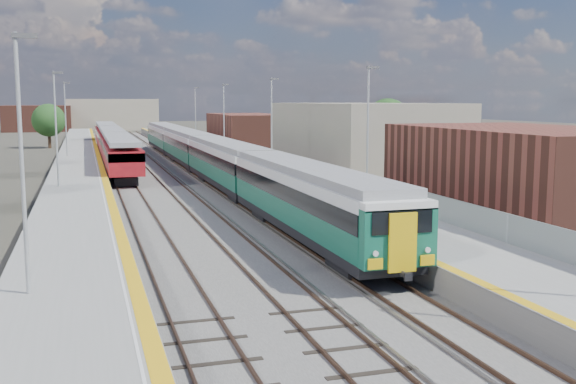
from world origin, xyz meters
name	(u,v)px	position (x,y,z in m)	size (l,w,h in m)	color
ground	(181,172)	(0.00, 50.00, 0.00)	(320.00, 320.00, 0.00)	#47443A
ballast_bed	(153,170)	(-2.25, 52.50, 0.03)	(10.50, 155.00, 0.06)	#565451
tracks	(158,168)	(-1.65, 54.18, 0.11)	(8.96, 160.00, 0.17)	#4C3323
platform_right	(231,163)	(5.28, 52.49, 0.54)	(4.70, 155.00, 8.52)	slate
platform_left	(79,167)	(-9.05, 52.49, 0.52)	(4.30, 155.00, 8.52)	slate
buildings	(33,81)	(-18.12, 138.60, 10.70)	(72.00, 185.50, 40.00)	brown
green_train	(204,153)	(1.50, 45.63, 2.13)	(2.75, 76.53, 3.02)	black
red_train	(112,142)	(-5.50, 65.83, 2.02)	(2.70, 54.84, 3.41)	black
tree_c	(49,120)	(-13.13, 87.61, 3.91)	(4.59, 4.59, 6.21)	#382619
tree_d	(388,121)	(24.86, 58.21, 4.34)	(5.09, 5.09, 6.90)	#382619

